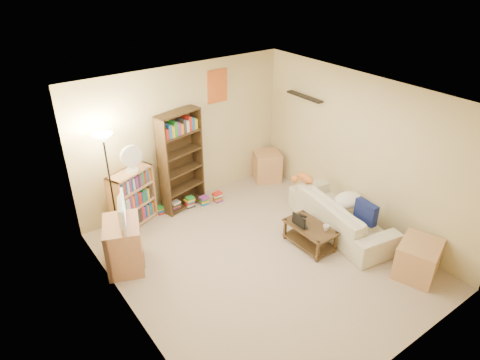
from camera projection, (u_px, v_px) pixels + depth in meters
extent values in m
plane|color=tan|center=(262.00, 260.00, 6.45)|extent=(4.50, 4.50, 0.00)
cube|color=#D1BE8D|center=(184.00, 136.00, 7.44)|extent=(4.00, 0.04, 2.50)
cube|color=#D1BE8D|center=(407.00, 279.00, 4.25)|extent=(4.00, 0.04, 2.50)
cube|color=#D1BE8D|center=(127.00, 240.00, 4.81)|extent=(0.04, 4.50, 2.50)
cube|color=#D1BE8D|center=(361.00, 152.00, 6.88)|extent=(0.04, 4.50, 2.50)
cube|color=silver|center=(268.00, 100.00, 5.24)|extent=(4.00, 4.50, 0.04)
cube|color=red|center=(217.00, 86.00, 7.43)|extent=(0.40, 0.02, 0.58)
cube|color=black|center=(304.00, 97.00, 7.47)|extent=(0.12, 0.80, 0.03)
imported|color=beige|center=(341.00, 214.00, 7.02)|extent=(2.26, 1.44, 0.59)
cube|color=navy|center=(366.00, 212.00, 6.59)|extent=(0.14, 0.39, 0.35)
ellipsoid|color=white|center=(348.00, 200.00, 7.01)|extent=(0.54, 0.38, 0.23)
ellipsoid|color=orange|center=(305.00, 178.00, 7.36)|extent=(0.39, 0.22, 0.15)
sphere|color=orange|center=(295.00, 179.00, 7.26)|extent=(0.13, 0.13, 0.13)
cube|color=#47311B|center=(310.00, 227.00, 6.61)|extent=(0.46, 0.82, 0.04)
cube|color=#47311B|center=(309.00, 241.00, 6.74)|extent=(0.44, 0.78, 0.03)
cube|color=#47311B|center=(318.00, 252.00, 6.33)|extent=(0.04, 0.04, 0.36)
cube|color=#47311B|center=(335.00, 242.00, 6.53)|extent=(0.04, 0.04, 0.36)
cube|color=#47311B|center=(285.00, 229.00, 6.84)|extent=(0.04, 0.04, 0.36)
cube|color=#47311B|center=(303.00, 221.00, 7.04)|extent=(0.04, 0.04, 0.36)
imported|color=black|center=(304.00, 223.00, 6.64)|extent=(0.43, 0.39, 0.02)
cube|color=white|center=(299.00, 221.00, 6.53)|extent=(0.01, 0.27, 0.18)
imported|color=white|center=(326.00, 228.00, 6.48)|extent=(0.16, 0.16, 0.09)
cube|color=black|center=(303.00, 216.00, 6.84)|extent=(0.09, 0.15, 0.02)
cube|color=tan|center=(124.00, 245.00, 6.17)|extent=(0.72, 0.83, 0.75)
imported|color=black|center=(118.00, 212.00, 5.89)|extent=(0.73, 0.54, 0.39)
cube|color=#3E2C18|center=(181.00, 161.00, 7.37)|extent=(0.85, 0.44, 1.80)
cube|color=tan|center=(133.00, 198.00, 7.08)|extent=(0.83, 0.58, 0.99)
cylinder|color=white|center=(133.00, 170.00, 6.84)|extent=(0.20, 0.20, 0.04)
cylinder|color=white|center=(132.00, 164.00, 6.79)|extent=(0.02, 0.02, 0.20)
cylinder|color=white|center=(131.00, 156.00, 6.70)|extent=(0.35, 0.06, 0.35)
cylinder|color=black|center=(119.00, 233.00, 7.02)|extent=(0.26, 0.26, 0.03)
cylinder|color=black|center=(112.00, 190.00, 6.63)|extent=(0.03, 0.03, 1.67)
cone|color=#FFEDC6|center=(103.00, 138.00, 6.21)|extent=(0.30, 0.30, 0.13)
cube|color=tan|center=(267.00, 166.00, 8.57)|extent=(0.67, 0.67, 0.58)
cube|color=tan|center=(418.00, 259.00, 6.06)|extent=(0.77, 0.71, 0.53)
cube|color=red|center=(161.00, 209.00, 7.56)|extent=(0.17, 0.13, 0.15)
cube|color=#1966B2|center=(175.00, 206.00, 7.64)|extent=(0.17, 0.13, 0.18)
cube|color=gold|center=(190.00, 202.00, 7.71)|extent=(0.17, 0.13, 0.21)
cube|color=#268C33|center=(204.00, 200.00, 7.81)|extent=(0.17, 0.13, 0.16)
cube|color=#7F338C|center=(218.00, 197.00, 7.89)|extent=(0.17, 0.13, 0.19)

